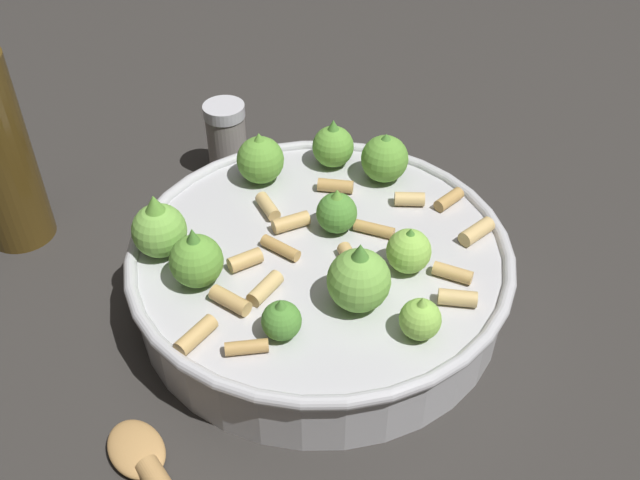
# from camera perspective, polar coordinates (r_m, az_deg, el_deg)

# --- Properties ---
(ground_plane) EXTENTS (2.40, 2.40, 0.00)m
(ground_plane) POSITION_cam_1_polar(r_m,az_deg,el_deg) (0.61, -0.00, -4.56)
(ground_plane) COLOR #2D2B28
(cooking_pan) EXTENTS (0.31, 0.31, 0.11)m
(cooking_pan) POSITION_cam_1_polar(r_m,az_deg,el_deg) (0.59, -0.12, -1.98)
(cooking_pan) COLOR #B7B7BC
(cooking_pan) RESTS_ON ground
(pepper_shaker) EXTENTS (0.04, 0.04, 0.08)m
(pepper_shaker) POSITION_cam_1_polar(r_m,az_deg,el_deg) (0.73, -7.36, 7.83)
(pepper_shaker) COLOR gray
(pepper_shaker) RESTS_ON ground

